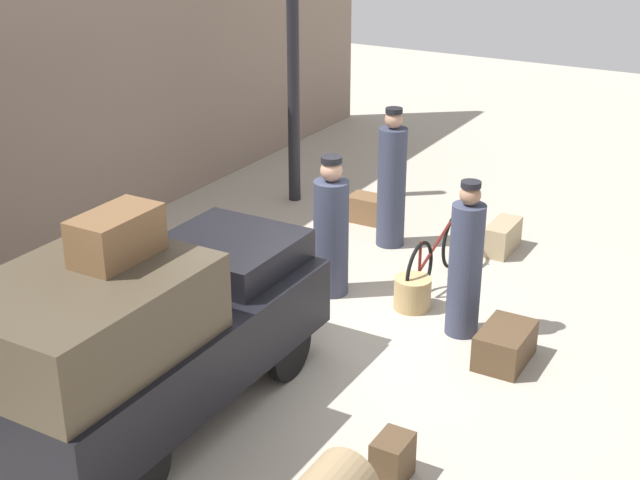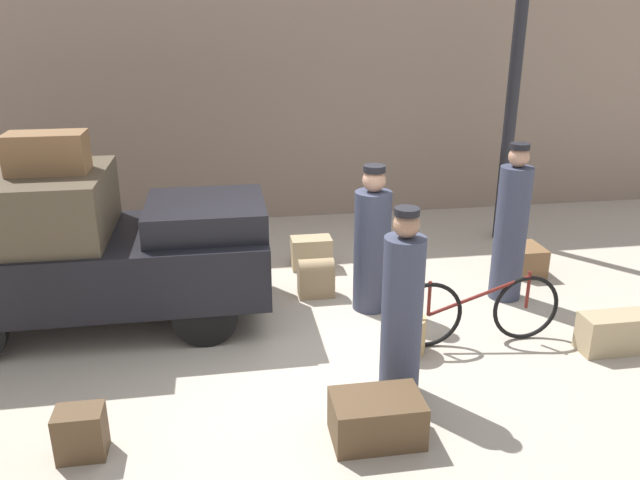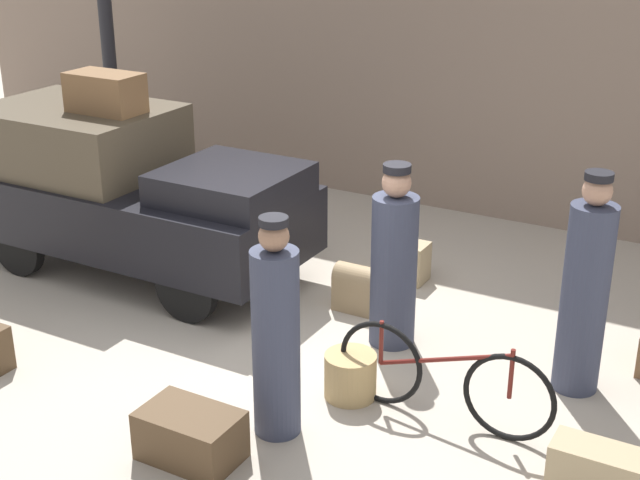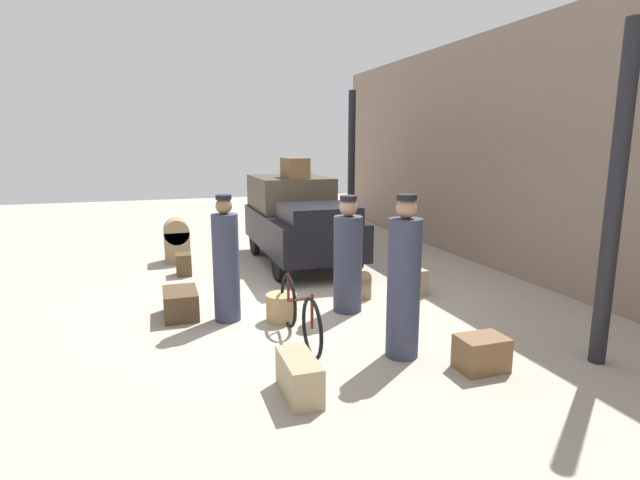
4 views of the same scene
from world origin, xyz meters
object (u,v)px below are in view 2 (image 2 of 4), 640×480
object	(u,v)px
porter_carrying_trunk	(511,229)
trunk_on_truck_roof	(47,153)
truck	(81,244)
suitcase_small_leather	(311,253)
trunk_umber_medium	(526,260)
suitcase_tan_flat	(377,418)
bicycle	(478,310)
porter_with_bicycle	(372,246)
porter_lifting_near_truck	(402,312)
trunk_barrel_dark	(316,277)
trunk_wicker_pale	(81,433)
suitcase_black_upright	(614,333)
wicker_basket	(404,334)

from	to	relation	value
porter_carrying_trunk	trunk_on_truck_roof	size ratio (longest dim) A/B	2.43
truck	suitcase_small_leather	size ratio (longest dim) A/B	6.73
trunk_umber_medium	suitcase_tan_flat	size ratio (longest dim) A/B	0.71
bicycle	porter_with_bicycle	size ratio (longest dim) A/B	1.05
porter_lifting_near_truck	suitcase_tan_flat	bearing A→B (deg)	-120.41
truck	trunk_on_truck_roof	size ratio (longest dim) A/B	4.66
trunk_barrel_dark	trunk_wicker_pale	size ratio (longest dim) A/B	1.18
porter_carrying_trunk	porter_with_bicycle	bearing A→B (deg)	-179.13
porter_carrying_trunk	suitcase_tan_flat	bearing A→B (deg)	-132.74
suitcase_black_upright	suitcase_small_leather	xyz separation A→B (m)	(-2.69, 2.67, 0.01)
trunk_barrel_dark	suitcase_small_leather	world-z (taller)	trunk_barrel_dark
porter_with_bicycle	suitcase_tan_flat	world-z (taller)	porter_with_bicycle
truck	trunk_on_truck_roof	xyz separation A→B (m)	(-0.20, 0.00, 0.99)
trunk_barrel_dark	suitcase_black_upright	bearing A→B (deg)	-32.64
trunk_on_truck_roof	suitcase_tan_flat	bearing A→B (deg)	-41.09
truck	trunk_umber_medium	size ratio (longest dim) A/B	6.96
trunk_wicker_pale	porter_lifting_near_truck	bearing A→B (deg)	9.46
suitcase_small_leather	trunk_on_truck_roof	xyz separation A→B (m)	(-2.85, -1.18, 1.70)
truck	trunk_umber_medium	bearing A→B (deg)	5.61
porter_lifting_near_truck	trunk_umber_medium	size ratio (longest dim) A/B	3.37
truck	suitcase_tan_flat	bearing A→B (deg)	-43.17
porter_carrying_trunk	bicycle	bearing A→B (deg)	-127.83
porter_carrying_trunk	truck	bearing A→B (deg)	178.61
porter_with_bicycle	bicycle	bearing A→B (deg)	-47.98
suitcase_tan_flat	suitcase_small_leather	size ratio (longest dim) A/B	1.35
suitcase_black_upright	suitcase_small_leather	world-z (taller)	suitcase_small_leather
trunk_barrel_dark	trunk_wicker_pale	xyz separation A→B (m)	(-2.23, -2.58, -0.05)
porter_carrying_trunk	porter_lifting_near_truck	bearing A→B (deg)	-136.19
porter_with_bicycle	trunk_on_truck_roof	xyz separation A→B (m)	(-3.35, 0.14, 1.15)
porter_with_bicycle	suitcase_small_leather	world-z (taller)	porter_with_bicycle
porter_with_bicycle	suitcase_small_leather	bearing A→B (deg)	110.73
trunk_barrel_dark	bicycle	bearing A→B (deg)	-43.78
porter_lifting_near_truck	suitcase_black_upright	distance (m)	2.45
porter_lifting_near_truck	trunk_wicker_pale	world-z (taller)	porter_lifting_near_truck
bicycle	porter_lifting_near_truck	distance (m)	1.35
porter_carrying_trunk	trunk_umber_medium	distance (m)	1.11
porter_with_bicycle	suitcase_black_upright	world-z (taller)	porter_with_bicycle
trunk_barrel_dark	trunk_wicker_pale	bearing A→B (deg)	-130.84
trunk_wicker_pale	suitcase_black_upright	bearing A→B (deg)	9.16
porter_with_bicycle	porter_lifting_near_truck	bearing A→B (deg)	-95.14
bicycle	suitcase_black_upright	xyz separation A→B (m)	(1.31, -0.38, -0.17)
trunk_umber_medium	trunk_on_truck_roof	size ratio (longest dim) A/B	0.67
wicker_basket	porter_lifting_near_truck	world-z (taller)	porter_lifting_near_truck
porter_with_bicycle	trunk_on_truck_roof	world-z (taller)	trunk_on_truck_roof
bicycle	trunk_umber_medium	bearing A→B (deg)	50.23
suitcase_tan_flat	suitcase_small_leather	bearing A→B (deg)	89.77
porter_carrying_trunk	trunk_umber_medium	world-z (taller)	porter_carrying_trunk
truck	porter_carrying_trunk	bearing A→B (deg)	-1.39
wicker_basket	trunk_on_truck_roof	xyz separation A→B (m)	(-3.45, 1.16, 1.73)
porter_with_bicycle	trunk_barrel_dark	size ratio (longest dim) A/B	3.57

